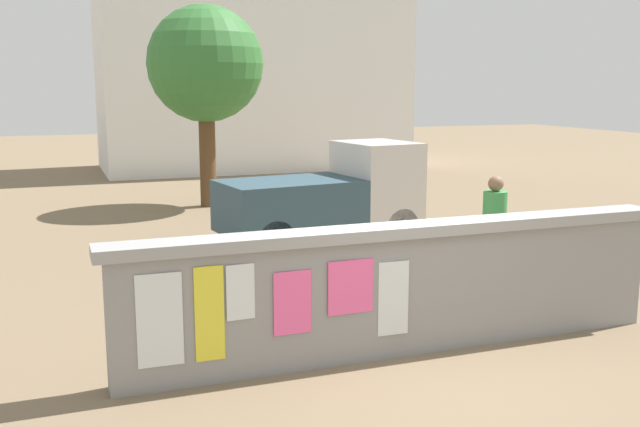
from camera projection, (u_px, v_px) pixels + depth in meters
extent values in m
plane|color=#7A664C|center=(231.00, 223.00, 15.36)|extent=(60.00, 60.00, 0.00)
cube|color=gray|center=(405.00, 294.00, 7.87)|extent=(6.25, 0.30, 1.31)
cube|color=#969696|center=(406.00, 230.00, 7.74)|extent=(6.45, 0.42, 0.12)
cube|color=silver|center=(160.00, 320.00, 6.80)|extent=(0.43, 0.02, 0.91)
cube|color=yellow|center=(210.00, 314.00, 6.96)|extent=(0.29, 0.01, 0.94)
cube|color=silver|center=(241.00, 292.00, 7.03)|extent=(0.28, 0.02, 0.55)
cube|color=#F9599E|center=(292.00, 303.00, 7.24)|extent=(0.40, 0.02, 0.65)
cube|color=#F9599E|center=(351.00, 287.00, 7.44)|extent=(0.50, 0.02, 0.57)
cube|color=silver|center=(393.00, 298.00, 7.64)|extent=(0.34, 0.02, 0.80)
cylinder|color=black|center=(362.00, 216.00, 14.26)|extent=(0.72, 0.29, 0.70)
cylinder|color=black|center=(400.00, 227.00, 13.14)|extent=(0.72, 0.29, 0.70)
cylinder|color=black|center=(244.00, 228.00, 13.10)|extent=(0.72, 0.29, 0.70)
cylinder|color=black|center=(275.00, 241.00, 11.97)|extent=(0.72, 0.29, 0.70)
cube|color=silver|center=(376.00, 182.00, 13.52)|extent=(1.39, 1.65, 1.50)
cube|color=#334C59|center=(290.00, 206.00, 12.73)|extent=(2.58, 1.81, 0.90)
cylinder|color=black|center=(267.00, 278.00, 9.88)|extent=(0.60, 0.11, 0.60)
cylinder|color=black|center=(170.00, 287.00, 9.46)|extent=(0.60, 0.13, 0.60)
cube|color=gold|center=(219.00, 262.00, 9.62)|extent=(1.00, 0.26, 0.32)
cube|color=black|center=(204.00, 250.00, 9.52)|extent=(0.56, 0.23, 0.10)
cube|color=#262626|center=(259.00, 239.00, 9.75)|extent=(0.05, 0.56, 0.03)
cylinder|color=black|center=(442.00, 278.00, 9.75)|extent=(0.66, 0.11, 0.66)
cylinder|color=black|center=(375.00, 288.00, 9.28)|extent=(0.66, 0.11, 0.66)
cube|color=#1933A5|center=(409.00, 270.00, 9.48)|extent=(0.95, 0.14, 0.06)
cylinder|color=#1933A5|center=(400.00, 254.00, 9.38)|extent=(0.03, 0.03, 0.40)
cube|color=black|center=(400.00, 239.00, 9.34)|extent=(0.21, 0.10, 0.05)
cube|color=black|center=(440.00, 239.00, 9.63)|extent=(0.09, 0.44, 0.03)
cylinder|color=yellow|center=(486.00, 260.00, 10.48)|extent=(0.12, 0.12, 0.80)
cylinder|color=yellow|center=(499.00, 260.00, 10.48)|extent=(0.12, 0.12, 0.80)
cylinder|color=#3F994C|center=(495.00, 212.00, 10.36)|extent=(0.44, 0.44, 0.60)
sphere|color=#8C664C|center=(496.00, 184.00, 10.29)|extent=(0.22, 0.22, 0.22)
cylinder|color=brown|center=(208.00, 156.00, 17.31)|extent=(0.39, 0.39, 2.42)
sphere|color=#327030|center=(205.00, 64.00, 16.93)|extent=(2.72, 2.72, 2.72)
cube|color=white|center=(252.00, 79.00, 25.41)|extent=(10.35, 4.61, 6.19)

